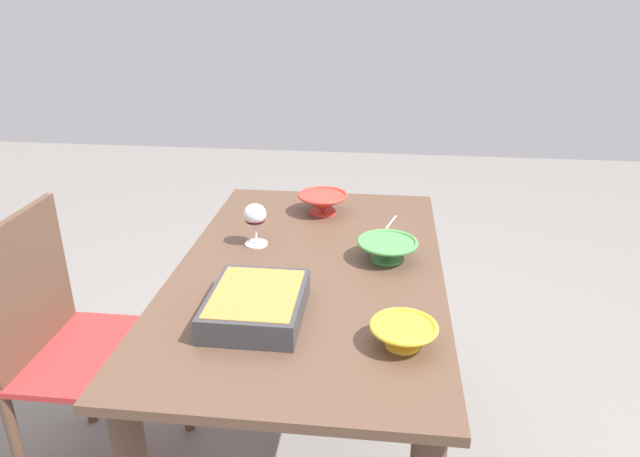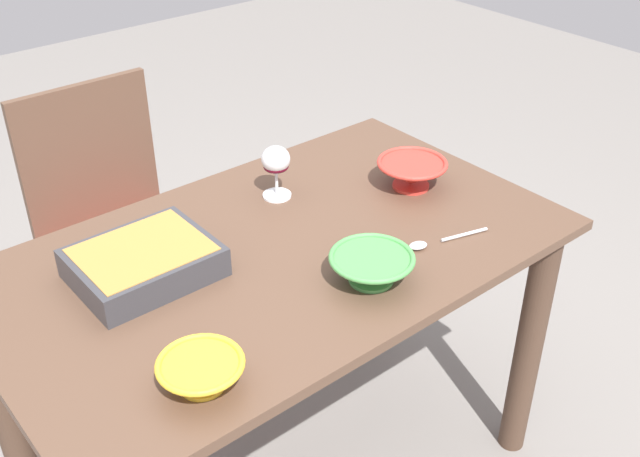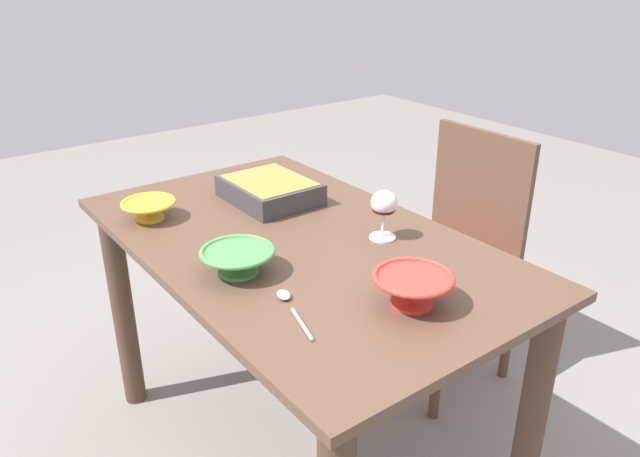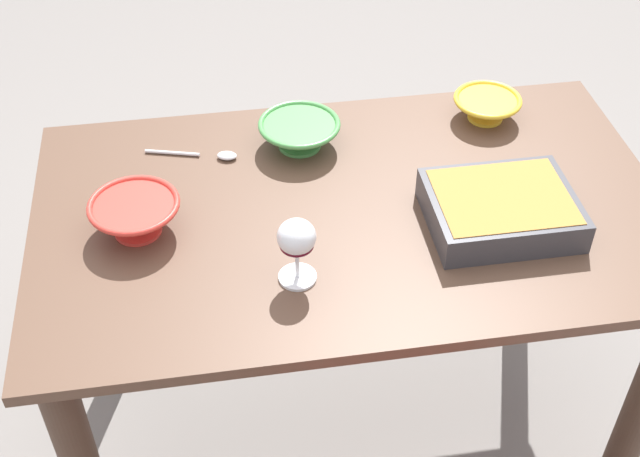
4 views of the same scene
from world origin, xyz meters
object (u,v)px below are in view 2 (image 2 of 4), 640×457
casserole_dish (144,261)px  small_bowl (412,172)px  wine_glass (276,163)px  chair (114,223)px  mixing_bowl (372,266)px  serving_bowl (201,371)px  serving_spoon (432,242)px  dining_table (280,304)px

casserole_dish → small_bowl: size_ratio=1.60×
wine_glass → chair: bearing=-69.5°
chair → casserole_dish: bearing=72.0°
wine_glass → mixing_bowl: bearing=81.5°
serving_bowl → serving_spoon: size_ratio=0.77×
mixing_bowl → serving_spoon: mixing_bowl is taller
small_bowl → serving_bowl: size_ratio=1.14×
dining_table → chair: 0.76m
wine_glass → serving_bowl: 0.69m
chair → wine_glass: bearing=110.5°
casserole_dish → serving_bowl: 0.37m
casserole_dish → small_bowl: (-0.72, 0.09, 0.00)m
small_bowl → serving_spoon: 0.28m
wine_glass → serving_bowl: size_ratio=0.88×
chair → wine_glass: (-0.21, 0.56, 0.36)m
dining_table → chair: size_ratio=1.42×
mixing_bowl → serving_spoon: bearing=-176.6°
small_bowl → serving_bowl: bearing=18.9°
casserole_dish → serving_spoon: 0.65m
mixing_bowl → dining_table: bearing=-71.3°
casserole_dish → mixing_bowl: casserole_dish is taller
casserole_dish → mixing_bowl: size_ratio=1.58×
dining_table → serving_bowl: size_ratio=8.27×
casserole_dish → mixing_bowl: bearing=138.3°
small_bowl → serving_bowl: 0.85m
casserole_dish → small_bowl: bearing=173.1°
chair → serving_bowl: chair is taller
serving_bowl → wine_glass: bearing=-138.0°
serving_spoon → wine_glass: bearing=-71.0°
mixing_bowl → small_bowl: size_ratio=1.01×
chair → serving_bowl: (0.30, 1.02, 0.30)m
chair → mixing_bowl: size_ratio=5.03×
small_bowl → serving_bowl: small_bowl is taller
casserole_dish → small_bowl: small_bowl is taller
casserole_dish → mixing_bowl: (-0.36, 0.32, -0.00)m
wine_glass → casserole_dish: (0.42, 0.09, -0.06)m
mixing_bowl → serving_bowl: bearing=5.3°
wine_glass → serving_spoon: size_ratio=0.68×
mixing_bowl → serving_spoon: 0.20m
chair → serving_bowl: size_ratio=5.82×
wine_glass → serving_bowl: (0.51, 0.46, -0.06)m
serving_bowl → serving_spoon: serving_bowl is taller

